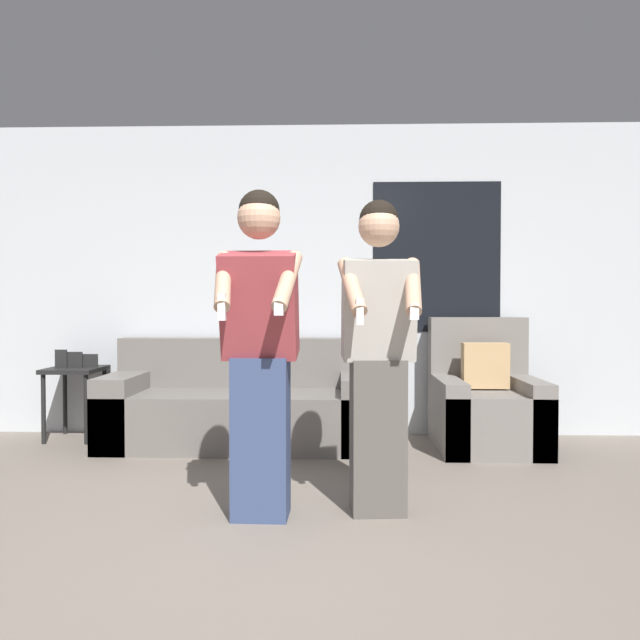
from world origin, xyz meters
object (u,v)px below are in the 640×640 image
Objects in this scene: couch at (242,408)px; side_table at (75,378)px; person_left at (260,350)px; person_right at (378,352)px; armchair at (485,406)px.

side_table is (-1.44, 0.16, 0.22)m from couch.
person_left is 0.64m from person_right.
side_table is 2.66m from person_left.
couch is 1.25× the size of person_left.
person_left is (1.81, -1.91, 0.38)m from side_table.
couch is 1.88m from person_left.
couch is at bearing 101.91° from person_left.
armchair is 0.60× the size of person_right.
couch reaches higher than side_table.
couch is 1.47m from side_table.
couch is 2.86× the size of side_table.
person_left reaches higher than side_table.
person_left reaches higher than armchair.
side_table is 0.45× the size of person_right.
person_right is at bearing -120.80° from armchair.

